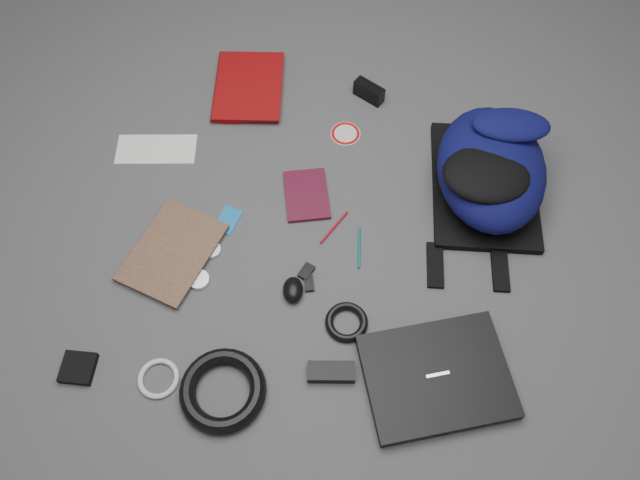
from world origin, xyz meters
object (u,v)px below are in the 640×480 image
(comic_book, at_px, (141,239))
(dvd_case, at_px, (307,195))
(pouch, at_px, (78,368))
(textbook_red, at_px, (215,86))
(laptop, at_px, (437,377))
(power_brick, at_px, (331,372))
(backpack, at_px, (491,168))
(mouse, at_px, (293,290))
(compact_camera, at_px, (369,92))

(comic_book, distance_m, dvd_case, 0.46)
(pouch, bearing_deg, textbook_red, 90.39)
(laptop, bearing_deg, power_brick, 166.22)
(backpack, height_order, mouse, backpack)
(power_brick, distance_m, pouch, 0.60)
(backpack, distance_m, laptop, 0.58)
(backpack, relative_size, dvd_case, 2.72)
(power_brick, bearing_deg, compact_camera, 82.40)
(dvd_case, height_order, power_brick, power_brick)
(laptop, relative_size, dvd_case, 2.04)
(dvd_case, bearing_deg, compact_camera, 56.19)
(laptop, distance_m, textbook_red, 1.08)
(backpack, height_order, power_brick, backpack)
(mouse, bearing_deg, dvd_case, 82.70)
(dvd_case, height_order, compact_camera, compact_camera)
(pouch, bearing_deg, compact_camera, 66.06)
(textbook_red, bearing_deg, power_brick, -67.41)
(laptop, relative_size, power_brick, 2.99)
(mouse, xyz_separation_m, power_brick, (0.15, -0.17, -0.01))
(power_brick, bearing_deg, textbook_red, 111.68)
(textbook_red, xyz_separation_m, dvd_case, (0.38, -0.29, -0.01))
(textbook_red, bearing_deg, laptop, -55.36)
(laptop, bearing_deg, comic_book, 142.37)
(backpack, distance_m, comic_book, 0.94)
(compact_camera, height_order, mouse, compact_camera)
(backpack, height_order, comic_book, backpack)
(backpack, bearing_deg, pouch, -149.51)
(dvd_case, bearing_deg, laptop, -65.48)
(mouse, bearing_deg, comic_book, 158.14)
(textbook_red, distance_m, dvd_case, 0.48)
(textbook_red, bearing_deg, dvd_case, -52.59)
(backpack, distance_m, textbook_red, 0.86)
(backpack, xyz_separation_m, laptop, (-0.02, -0.57, -0.08))
(comic_book, relative_size, mouse, 3.71)
(power_brick, bearing_deg, comic_book, 144.48)
(backpack, height_order, textbook_red, backpack)
(backpack, height_order, laptop, backpack)
(laptop, height_order, comic_book, laptop)
(backpack, xyz_separation_m, textbook_red, (-0.84, 0.13, -0.08))
(laptop, xyz_separation_m, textbook_red, (-0.82, 0.70, -0.00))
(compact_camera, distance_m, pouch, 1.11)
(textbook_red, distance_m, comic_book, 0.55)
(power_brick, relative_size, pouch, 1.46)
(power_brick, bearing_deg, dvd_case, 97.59)
(compact_camera, bearing_deg, laptop, -43.85)
(laptop, distance_m, power_brick, 0.25)
(dvd_case, height_order, pouch, pouch)
(mouse, distance_m, power_brick, 0.23)
(backpack, relative_size, compact_camera, 4.73)
(mouse, xyz_separation_m, pouch, (-0.43, -0.33, -0.01))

